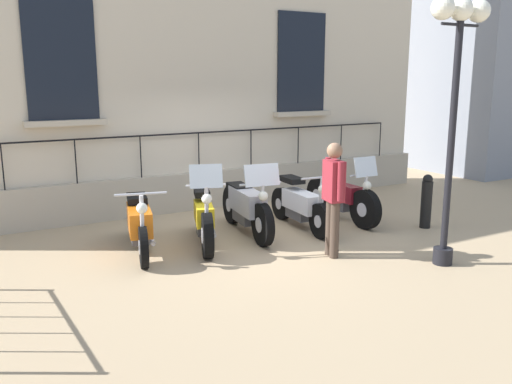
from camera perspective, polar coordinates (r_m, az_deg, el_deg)
ground_plane at (r=9.43m, az=-0.44°, el=-4.60°), size 60.00×60.00×0.00m
building_facade at (r=11.41m, az=-7.08°, el=13.63°), size 0.82×11.62×6.29m
motorcycle_orange at (r=8.65m, az=-12.15°, el=-3.37°), size 2.10×0.90×1.08m
motorcycle_yellow at (r=8.82m, az=-5.51°, el=-2.87°), size 1.94×0.87×1.43m
motorcycle_silver at (r=9.42m, az=-0.98°, el=-1.62°), size 2.21×0.76×1.34m
motorcycle_white at (r=9.80m, az=4.73°, el=-1.46°), size 2.06×0.69×1.06m
motorcycle_maroon at (r=10.45m, az=9.05°, el=-0.65°), size 2.12×0.58×1.31m
lamppost at (r=8.07m, az=20.34°, el=11.41°), size 0.32×1.02×3.74m
bollard at (r=10.28m, az=17.51°, el=-0.91°), size 0.20×0.20×0.99m
pedestrian_walking at (r=8.20m, az=8.16°, el=-0.07°), size 0.52×0.29×1.75m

